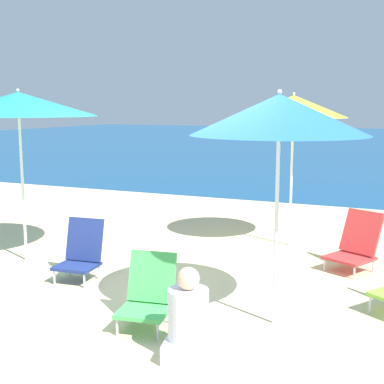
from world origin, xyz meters
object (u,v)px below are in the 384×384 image
at_px(beach_chair_red, 356,244).
at_px(beach_chair_navy, 81,252).
at_px(beach_umbrella_teal, 18,104).
at_px(beach_chair_green, 148,293).
at_px(person_seated_near, 188,322).
at_px(beach_umbrella_yellow, 293,107).
at_px(beach_umbrella_blue, 279,115).

distance_m(beach_chair_red, beach_chair_navy, 3.41).
bearing_deg(beach_umbrella_teal, beach_chair_navy, -17.77).
xyz_separation_m(beach_chair_green, person_seated_near, (0.61, -0.44, -0.01)).
bearing_deg(beach_umbrella_teal, beach_chair_red, 17.75).
bearing_deg(beach_chair_green, beach_chair_red, 50.00).
distance_m(beach_umbrella_teal, beach_chair_green, 3.34).
distance_m(beach_umbrella_teal, beach_chair_navy, 2.12).
bearing_deg(person_seated_near, beach_umbrella_yellow, 78.66).
height_order(beach_umbrella_blue, person_seated_near, beach_umbrella_blue).
bearing_deg(beach_umbrella_blue, beach_umbrella_yellow, 100.50).
height_order(beach_umbrella_blue, beach_chair_green, beach_umbrella_blue).
bearing_deg(beach_umbrella_blue, beach_chair_navy, 171.47).
bearing_deg(beach_chair_navy, beach_umbrella_blue, -13.78).
height_order(beach_umbrella_teal, beach_chair_green, beach_umbrella_teal).
height_order(beach_chair_red, beach_chair_navy, beach_chair_red).
xyz_separation_m(beach_chair_red, beach_chair_green, (-1.58, -2.58, -0.01)).
relative_size(beach_umbrella_yellow, beach_chair_red, 2.93).
distance_m(beach_umbrella_blue, beach_chair_navy, 2.98).
distance_m(beach_umbrella_teal, beach_umbrella_yellow, 3.77).
bearing_deg(beach_umbrella_yellow, person_seated_near, -88.94).
bearing_deg(beach_chair_navy, person_seated_near, -39.06).
xyz_separation_m(beach_umbrella_blue, beach_chair_red, (0.50, 2.06, -1.65)).
bearing_deg(beach_chair_red, beach_chair_green, -95.39).
relative_size(beach_chair_green, person_seated_near, 0.89).
bearing_deg(beach_chair_red, beach_umbrella_yellow, 166.48).
distance_m(beach_chair_red, beach_chair_green, 3.02).
relative_size(beach_umbrella_yellow, person_seated_near, 2.92).
xyz_separation_m(beach_umbrella_yellow, beach_chair_navy, (-1.92, -2.55, -1.71)).
distance_m(beach_chair_navy, person_seated_near, 2.40).
bearing_deg(beach_chair_navy, beach_chair_green, -38.05).
xyz_separation_m(beach_chair_navy, person_seated_near, (1.99, -1.33, -0.03)).
height_order(beach_chair_navy, person_seated_near, person_seated_near).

